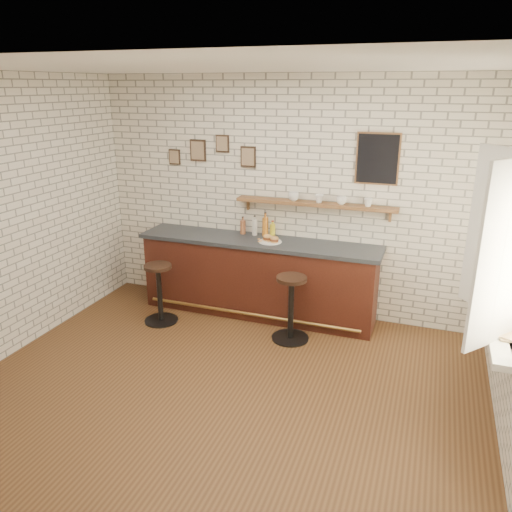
% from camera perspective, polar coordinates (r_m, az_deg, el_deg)
% --- Properties ---
extents(ground, '(5.00, 5.00, 0.00)m').
position_cam_1_polar(ground, '(5.19, -3.45, -14.48)').
color(ground, brown).
rests_on(ground, ground).
extents(bar_counter, '(3.10, 0.65, 1.01)m').
position_cam_1_polar(bar_counter, '(6.45, 0.25, -2.40)').
color(bar_counter, '#401911').
rests_on(bar_counter, ground).
extents(sandwich_plate, '(0.28, 0.28, 0.01)m').
position_cam_1_polar(sandwich_plate, '(6.19, 1.63, 1.65)').
color(sandwich_plate, white).
rests_on(sandwich_plate, bar_counter).
extents(ciabatta_sandwich, '(0.23, 0.16, 0.07)m').
position_cam_1_polar(ciabatta_sandwich, '(6.18, 1.72, 2.02)').
color(ciabatta_sandwich, tan).
rests_on(ciabatta_sandwich, sandwich_plate).
extents(potato_chips, '(0.27, 0.19, 0.00)m').
position_cam_1_polar(potato_chips, '(6.20, 1.42, 1.74)').
color(potato_chips, '#E39D50').
rests_on(potato_chips, sandwich_plate).
extents(bitters_bottle_brown, '(0.07, 0.07, 0.23)m').
position_cam_1_polar(bitters_bottle_brown, '(6.52, -1.51, 3.36)').
color(bitters_bottle_brown, brown).
rests_on(bitters_bottle_brown, bar_counter).
extents(bitters_bottle_white, '(0.07, 0.07, 0.26)m').
position_cam_1_polar(bitters_bottle_white, '(6.46, -0.15, 3.32)').
color(bitters_bottle_white, beige).
rests_on(bitters_bottle_white, bar_counter).
extents(bitters_bottle_amber, '(0.08, 0.08, 0.31)m').
position_cam_1_polar(bitters_bottle_amber, '(6.41, 1.06, 3.40)').
color(bitters_bottle_amber, '#AF641C').
rests_on(bitters_bottle_amber, bar_counter).
extents(condiment_bottle_yellow, '(0.07, 0.07, 0.21)m').
position_cam_1_polar(condiment_bottle_yellow, '(6.39, 1.91, 2.99)').
color(condiment_bottle_yellow, gold).
rests_on(condiment_bottle_yellow, bar_counter).
extents(bar_stool_left, '(0.42, 0.42, 0.76)m').
position_cam_1_polar(bar_stool_left, '(6.37, -10.98, -4.00)').
color(bar_stool_left, black).
rests_on(bar_stool_left, ground).
extents(bar_stool_right, '(0.44, 0.44, 0.79)m').
position_cam_1_polar(bar_stool_right, '(5.84, 4.02, -5.74)').
color(bar_stool_right, black).
rests_on(bar_stool_right, ground).
extents(wall_shelf, '(2.00, 0.18, 0.18)m').
position_cam_1_polar(wall_shelf, '(6.17, 6.74, 5.92)').
color(wall_shelf, brown).
rests_on(wall_shelf, ground).
extents(shelf_cup_a, '(0.18, 0.18, 0.11)m').
position_cam_1_polar(shelf_cup_a, '(6.22, 4.32, 6.80)').
color(shelf_cup_a, white).
rests_on(shelf_cup_a, wall_shelf).
extents(shelf_cup_b, '(0.13, 0.13, 0.10)m').
position_cam_1_polar(shelf_cup_b, '(6.15, 7.23, 6.52)').
color(shelf_cup_b, white).
rests_on(shelf_cup_b, wall_shelf).
extents(shelf_cup_c, '(0.17, 0.17, 0.10)m').
position_cam_1_polar(shelf_cup_c, '(6.09, 9.74, 6.28)').
color(shelf_cup_c, white).
rests_on(shelf_cup_c, wall_shelf).
extents(shelf_cup_d, '(0.14, 0.14, 0.10)m').
position_cam_1_polar(shelf_cup_d, '(6.05, 12.70, 6.00)').
color(shelf_cup_d, white).
rests_on(shelf_cup_d, wall_shelf).
extents(back_wall_decor, '(2.96, 0.02, 0.56)m').
position_cam_1_polar(back_wall_decor, '(6.19, 5.53, 11.34)').
color(back_wall_decor, black).
rests_on(back_wall_decor, ground).
extents(window_sill, '(0.20, 1.35, 0.06)m').
position_cam_1_polar(window_sill, '(4.73, 25.98, -7.54)').
color(window_sill, white).
rests_on(window_sill, ground).
extents(casement_window, '(0.40, 1.30, 1.56)m').
position_cam_1_polar(casement_window, '(4.47, 26.81, 1.19)').
color(casement_window, white).
rests_on(casement_window, ground).
extents(book_lower, '(0.16, 0.21, 0.02)m').
position_cam_1_polar(book_lower, '(4.53, 26.02, -8.16)').
color(book_lower, tan).
rests_on(book_lower, window_sill).
extents(book_upper, '(0.22, 0.25, 0.02)m').
position_cam_1_polar(book_upper, '(4.56, 26.01, -7.75)').
color(book_upper, tan).
rests_on(book_upper, book_lower).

